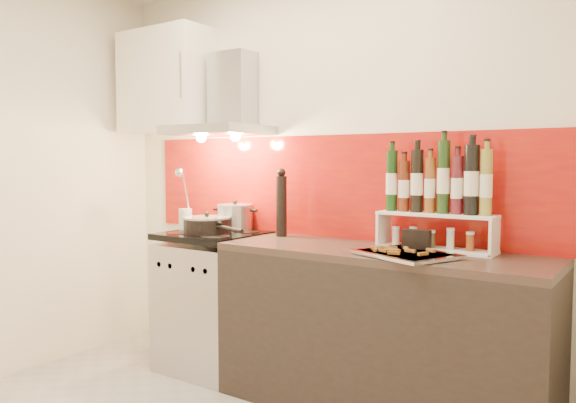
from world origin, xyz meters
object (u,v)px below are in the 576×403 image
Objects in this scene: range_stove at (214,302)px; stock_pot at (235,217)px; pepper_mill at (281,204)px; counter at (379,332)px; baking_tray at (405,254)px; saute_pan at (207,225)px.

stock_pot is at bearing 75.05° from range_stove.
pepper_mill is (0.44, 0.16, 0.67)m from range_stove.
counter is 4.16× the size of pepper_mill.
baking_tray is (0.19, -0.13, 0.47)m from counter.
pepper_mill is (-0.76, 0.15, 0.66)m from counter.
range_stove is at bearing -179.77° from counter.
baking_tray is at bearing -16.46° from pepper_mill.
saute_pan is (0.01, -0.06, 0.52)m from range_stove.
stock_pot reaches higher than range_stove.
baking_tray reaches higher than counter.
baking_tray is at bearing -12.31° from stock_pot.
counter is at bearing 0.23° from range_stove.
range_stove is 0.82m from pepper_mill.
baking_tray reaches higher than range_stove.
stock_pot is 0.41m from pepper_mill.
pepper_mill is at bearing -1.77° from stock_pot.
range_stove is at bearing 96.22° from saute_pan.
saute_pan is 0.51m from pepper_mill.
range_stove is 1.48m from baking_tray.
counter is at bearing 3.19° from saute_pan.
pepper_mill reaches higher than saute_pan.
range_stove is at bearing -160.26° from pepper_mill.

